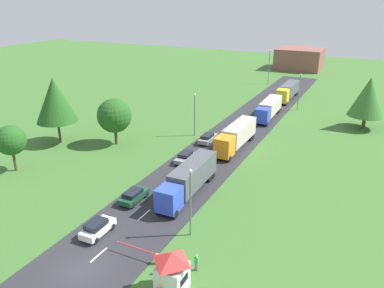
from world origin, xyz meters
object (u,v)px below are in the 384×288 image
(car_lead, at_px, (97,228))
(lamppost_fourth, at_px, (269,65))
(tree_maple, at_px, (11,140))
(tree_pine, at_px, (368,97))
(distant_building, at_px, (300,59))
(lamppost_third, at_px, (299,90))
(lamppost_lead, at_px, (190,199))
(car_second, at_px, (134,195))
(person_second, at_px, (196,262))
(guard_booth, at_px, (172,272))
(barrier_gate, at_px, (150,255))
(car_third, at_px, (185,157))
(car_fourth, at_px, (208,138))
(truck_lead, at_px, (189,178))
(truck_fourth, at_px, (288,91))
(tree_oak, at_px, (55,100))
(truck_second, at_px, (236,136))
(truck_third, at_px, (269,108))
(tree_birch, at_px, (114,116))
(person_third, at_px, (167,265))
(lamppost_second, at_px, (195,112))

(car_lead, xyz_separation_m, lamppost_fourth, (-4.02, 76.88, 4.21))
(tree_maple, bearing_deg, tree_pine, 44.19)
(distant_building, bearing_deg, lamppost_third, -78.62)
(lamppost_lead, bearing_deg, car_second, 161.26)
(car_second, height_order, person_second, person_second)
(guard_booth, relative_size, barrier_gate, 0.84)
(car_third, bearing_deg, lamppost_fourth, 93.71)
(car_third, xyz_separation_m, tree_maple, (-19.89, -13.04, 3.72))
(lamppost_third, distance_m, tree_pine, 14.79)
(distant_building, bearing_deg, tree_maple, -101.22)
(tree_pine, distance_m, distant_building, 59.87)
(car_fourth, relative_size, lamppost_third, 0.58)
(car_third, height_order, lamppost_fourth, lamppost_fourth)
(truck_lead, xyz_separation_m, lamppost_third, (4.26, 42.61, 2.25))
(truck_fourth, xyz_separation_m, tree_oak, (-27.25, -44.61, 5.23))
(truck_second, distance_m, tree_pine, 26.64)
(car_lead, bearing_deg, lamppost_fourth, 93.00)
(car_fourth, height_order, tree_maple, tree_maple)
(distant_building, bearing_deg, tree_oak, -104.08)
(truck_second, distance_m, truck_third, 17.98)
(tree_birch, bearing_deg, person_third, -45.65)
(lamppost_second, height_order, tree_birch, tree_birch)
(truck_third, distance_m, tree_maple, 46.71)
(car_third, bearing_deg, truck_third, 79.18)
(car_second, bearing_deg, lamppost_second, 98.46)
(truck_fourth, distance_m, tree_oak, 52.53)
(truck_fourth, relative_size, barrier_gate, 2.69)
(truck_third, height_order, car_third, truck_third)
(truck_second, bearing_deg, tree_birch, -159.19)
(lamppost_fourth, xyz_separation_m, tree_maple, (-16.21, -69.75, -0.57))
(tree_pine, bearing_deg, person_second, -102.39)
(truck_second, height_order, barrier_gate, truck_second)
(car_second, distance_m, tree_pine, 47.04)
(barrier_gate, height_order, lamppost_second, lamppost_second)
(guard_booth, bearing_deg, tree_pine, 77.71)
(truck_lead, bearing_deg, tree_birch, 151.86)
(tree_oak, bearing_deg, truck_third, 46.32)
(guard_booth, xyz_separation_m, lamppost_second, (-14.81, 34.63, 2.21))
(truck_second, xyz_separation_m, barrier_gate, (2.56, -29.73, -1.47))
(truck_second, bearing_deg, guard_booth, -78.94)
(car_fourth, bearing_deg, car_second, -89.91)
(lamppost_second, bearing_deg, car_third, -70.96)
(lamppost_lead, xyz_separation_m, distant_building, (-9.63, 99.16, -0.87))
(car_fourth, xyz_separation_m, person_third, (9.79, -30.71, 0.06))
(truck_lead, height_order, tree_pine, tree_pine)
(lamppost_third, bearing_deg, truck_third, -116.87)
(car_third, bearing_deg, truck_fourth, 83.21)
(person_second, height_order, lamppost_third, lamppost_third)
(truck_lead, xyz_separation_m, person_third, (4.76, -13.78, -1.24))
(lamppost_fourth, bearing_deg, tree_birch, -100.07)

